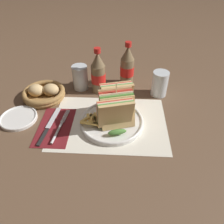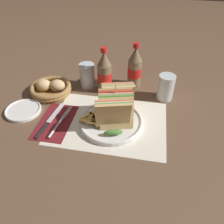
{
  "view_description": "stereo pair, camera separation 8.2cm",
  "coord_description": "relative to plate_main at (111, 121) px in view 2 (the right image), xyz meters",
  "views": [
    {
      "loc": [
        0.05,
        -0.62,
        0.57
      ],
      "look_at": [
        0.01,
        0.01,
        0.04
      ],
      "focal_mm": 35.0,
      "sensor_mm": 36.0,
      "label": 1
    },
    {
      "loc": [
        0.13,
        -0.61,
        0.57
      ],
      "look_at": [
        0.01,
        0.01,
        0.04
      ],
      "focal_mm": 35.0,
      "sensor_mm": 36.0,
      "label": 2
    }
  ],
  "objects": [
    {
      "name": "ground_plane",
      "position": [
        -0.01,
        0.01,
        -0.01
      ],
      "size": [
        4.0,
        4.0,
        0.0
      ],
      "primitive_type": "plane",
      "color": "brown"
    },
    {
      "name": "placemat",
      "position": [
        -0.01,
        0.0,
        -0.01
      ],
      "size": [
        0.43,
        0.31,
        0.0
      ],
      "color": "silver",
      "rests_on": "ground_plane"
    },
    {
      "name": "plate_main",
      "position": [
        0.0,
        0.0,
        0.0
      ],
      "size": [
        0.24,
        0.24,
        0.02
      ],
      "color": "white",
      "rests_on": "ground_plane"
    },
    {
      "name": "club_sandwich",
      "position": [
        0.01,
        0.01,
        0.07
      ],
      "size": [
        0.14,
        0.22,
        0.16
      ],
      "color": "tan",
      "rests_on": "plate_main"
    },
    {
      "name": "fries_pile",
      "position": [
        -0.06,
        -0.01,
        0.02
      ],
      "size": [
        0.08,
        0.1,
        0.02
      ],
      "color": "#E0B756",
      "rests_on": "plate_main"
    },
    {
      "name": "napkin",
      "position": [
        -0.21,
        -0.03,
        -0.01
      ],
      "size": [
        0.12,
        0.21,
        0.0
      ],
      "color": "maroon",
      "rests_on": "ground_plane"
    },
    {
      "name": "fork",
      "position": [
        -0.19,
        -0.05,
        -0.0
      ],
      "size": [
        0.03,
        0.18,
        0.01
      ],
      "rotation": [
        0.0,
        0.0,
        -0.12
      ],
      "color": "silver",
      "rests_on": "napkin"
    },
    {
      "name": "knife",
      "position": [
        -0.23,
        -0.03,
        -0.0
      ],
      "size": [
        0.04,
        0.2,
        0.0
      ],
      "rotation": [
        0.0,
        0.0,
        -0.12
      ],
      "color": "black",
      "rests_on": "napkin"
    },
    {
      "name": "coke_bottle_near",
      "position": [
        -0.07,
        0.22,
        0.08
      ],
      "size": [
        0.06,
        0.06,
        0.2
      ],
      "color": "#7A6647",
      "rests_on": "ground_plane"
    },
    {
      "name": "coke_bottle_far",
      "position": [
        0.06,
        0.28,
        0.08
      ],
      "size": [
        0.06,
        0.06,
        0.2
      ],
      "color": "#7A6647",
      "rests_on": "ground_plane"
    },
    {
      "name": "glass_near",
      "position": [
        0.2,
        0.2,
        0.04
      ],
      "size": [
        0.07,
        0.07,
        0.11
      ],
      "color": "silver",
      "rests_on": "ground_plane"
    },
    {
      "name": "glass_far",
      "position": [
        -0.15,
        0.24,
        0.04
      ],
      "size": [
        0.07,
        0.07,
        0.11
      ],
      "color": "silver",
      "rests_on": "ground_plane"
    },
    {
      "name": "bread_basket",
      "position": [
        -0.3,
        0.15,
        0.01
      ],
      "size": [
        0.18,
        0.18,
        0.06
      ],
      "color": "olive",
      "rests_on": "ground_plane"
    },
    {
      "name": "side_saucer",
      "position": [
        -0.36,
        0.0,
        -0.0
      ],
      "size": [
        0.14,
        0.14,
        0.01
      ],
      "color": "white",
      "rests_on": "ground_plane"
    }
  ]
}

